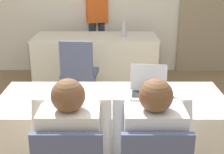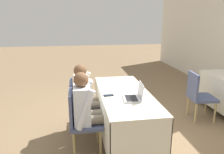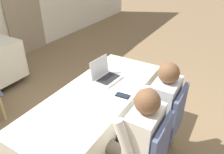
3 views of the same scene
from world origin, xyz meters
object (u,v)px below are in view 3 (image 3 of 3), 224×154
at_px(cell_phone, 123,96).
at_px(chair_near_right, 164,121).
at_px(person_checkered_shirt, 135,137).
at_px(person_white_shirt, 156,106).
at_px(laptop, 106,75).

bearing_deg(cell_phone, chair_near_right, -73.73).
xyz_separation_m(cell_phone, chair_near_right, (0.15, -0.41, -0.27)).
relative_size(cell_phone, chair_near_right, 0.17).
distance_m(chair_near_right, person_checkered_shirt, 0.54).
distance_m(person_checkered_shirt, person_white_shirt, 0.50).
height_order(laptop, person_checkered_shirt, person_checkered_shirt).
height_order(person_checkered_shirt, person_white_shirt, same).
bearing_deg(person_checkered_shirt, cell_phone, -138.62).
relative_size(person_checkered_shirt, person_white_shirt, 1.00).
xyz_separation_m(chair_near_right, person_checkered_shirt, (-0.50, 0.10, 0.16)).
bearing_deg(person_checkered_shirt, laptop, -130.96).
height_order(cell_phone, chair_near_right, chair_near_right).
height_order(chair_near_right, person_white_shirt, person_white_shirt).
height_order(laptop, person_white_shirt, person_white_shirt).
relative_size(cell_phone, person_checkered_shirt, 0.13).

